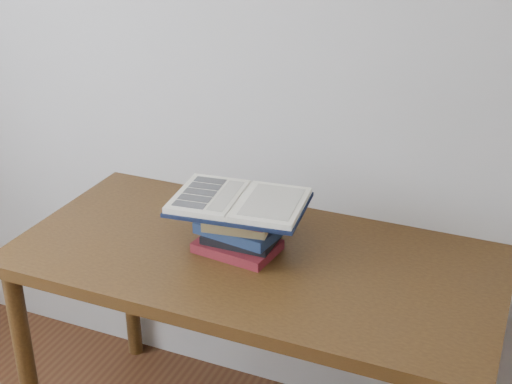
% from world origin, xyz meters
% --- Properties ---
extents(desk, '(1.51, 0.75, 0.81)m').
position_xyz_m(desk, '(0.06, 1.38, 0.71)').
color(desk, '#4B2F12').
rests_on(desk, ground).
extents(book_stack, '(0.27, 0.23, 0.15)m').
position_xyz_m(book_stack, '(0.01, 1.39, 0.88)').
color(book_stack, maroon).
rests_on(book_stack, desk).
extents(open_book, '(0.43, 0.32, 0.03)m').
position_xyz_m(open_book, '(0.01, 1.38, 0.98)').
color(open_book, black).
rests_on(open_book, book_stack).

